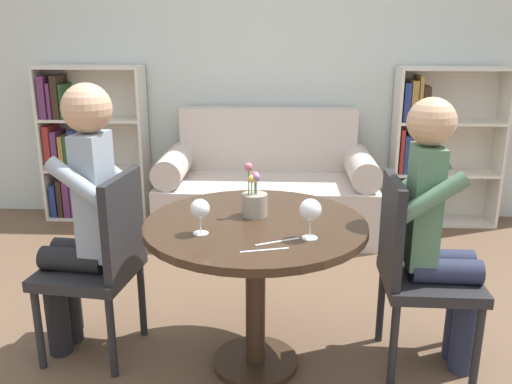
# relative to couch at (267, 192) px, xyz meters

# --- Properties ---
(ground_plane) EXTENTS (16.00, 16.00, 0.00)m
(ground_plane) POSITION_rel_couch_xyz_m (0.00, -1.80, -0.31)
(ground_plane) COLOR brown
(back_wall) EXTENTS (5.20, 0.05, 2.70)m
(back_wall) POSITION_rel_couch_xyz_m (0.00, 0.43, 1.04)
(back_wall) COLOR silver
(back_wall) RESTS_ON ground_plane
(round_table) EXTENTS (0.97, 0.97, 0.72)m
(round_table) POSITION_rel_couch_xyz_m (0.00, -1.80, 0.27)
(round_table) COLOR #382619
(round_table) RESTS_ON ground_plane
(couch) EXTENTS (1.62, 0.80, 0.92)m
(couch) POSITION_rel_couch_xyz_m (0.00, 0.00, 0.00)
(couch) COLOR beige
(couch) RESTS_ON ground_plane
(bookshelf_left) EXTENTS (0.84, 0.28, 1.24)m
(bookshelf_left) POSITION_rel_couch_xyz_m (-1.52, 0.27, 0.27)
(bookshelf_left) COLOR silver
(bookshelf_left) RESTS_ON ground_plane
(bookshelf_right) EXTENTS (0.84, 0.28, 1.24)m
(bookshelf_right) POSITION_rel_couch_xyz_m (1.30, 0.27, 0.28)
(bookshelf_right) COLOR silver
(bookshelf_right) RESTS_ON ground_plane
(chair_left) EXTENTS (0.47, 0.47, 0.90)m
(chair_left) POSITION_rel_couch_xyz_m (-0.72, -1.73, 0.18)
(chair_left) COLOR #232326
(chair_left) RESTS_ON ground_plane
(chair_right) EXTENTS (0.43, 0.43, 0.90)m
(chair_right) POSITION_rel_couch_xyz_m (0.72, -1.74, 0.18)
(chair_right) COLOR #232326
(chair_right) RESTS_ON ground_plane
(person_left) EXTENTS (0.44, 0.37, 1.30)m
(person_left) POSITION_rel_couch_xyz_m (-0.80, -1.71, 0.39)
(person_left) COLOR black
(person_left) RESTS_ON ground_plane
(person_right) EXTENTS (0.42, 0.35, 1.25)m
(person_right) POSITION_rel_couch_xyz_m (0.81, -1.75, 0.36)
(person_right) COLOR #282D47
(person_right) RESTS_ON ground_plane
(wine_glass_left) EXTENTS (0.08, 0.08, 0.15)m
(wine_glass_left) POSITION_rel_couch_xyz_m (-0.22, -1.96, 0.51)
(wine_glass_left) COLOR white
(wine_glass_left) RESTS_ON round_table
(wine_glass_right) EXTENTS (0.09, 0.09, 0.17)m
(wine_glass_right) POSITION_rel_couch_xyz_m (0.23, -1.99, 0.52)
(wine_glass_right) COLOR white
(wine_glass_right) RESTS_ON round_table
(flower_vase) EXTENTS (0.11, 0.11, 0.25)m
(flower_vase) POSITION_rel_couch_xyz_m (-0.01, -1.72, 0.48)
(flower_vase) COLOR #9E9384
(flower_vase) RESTS_ON round_table
(knife_left_setting) EXTENTS (0.19, 0.06, 0.00)m
(knife_left_setting) POSITION_rel_couch_xyz_m (0.05, -2.12, 0.41)
(knife_left_setting) COLOR silver
(knife_left_setting) RESTS_ON round_table
(fork_left_setting) EXTENTS (0.18, 0.09, 0.00)m
(fork_left_setting) POSITION_rel_couch_xyz_m (0.10, -2.03, 0.41)
(fork_left_setting) COLOR silver
(fork_left_setting) RESTS_ON round_table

